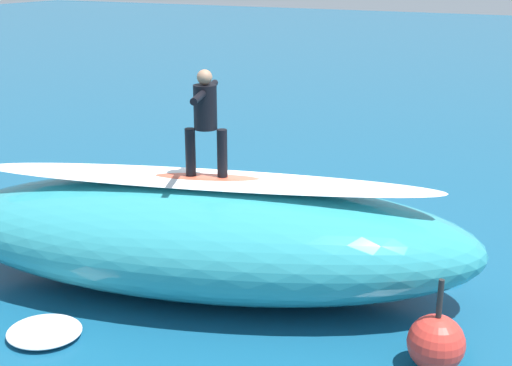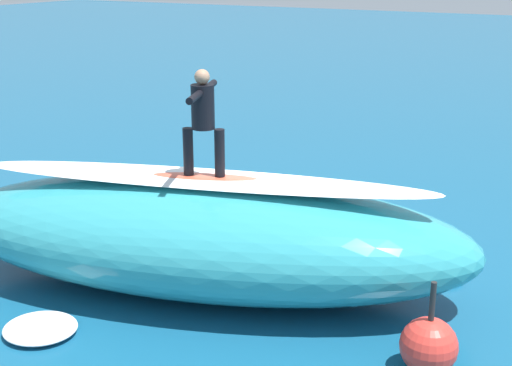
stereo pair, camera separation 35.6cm
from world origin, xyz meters
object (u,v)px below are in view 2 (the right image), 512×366
Objects in this scene: surfer_riding at (203,115)px; buoy_marker at (429,346)px; surfer_paddling at (296,218)px; surfboard_riding at (205,178)px; surfboard_paddling at (297,229)px.

buoy_marker is (-3.85, 0.67, -2.49)m from surfer_riding.
surfboard_riding is at bearing -34.87° from surfer_paddling.
surfer_riding is 4.63m from buoy_marker.
buoy_marker is at bearing 150.40° from surfboard_riding.
buoy_marker is (-3.72, 3.73, 0.17)m from surfer_paddling.
surfboard_riding is 3.47m from surfboard_paddling.
surfer_riding reaches higher than surfer_paddling.
buoy_marker reaches higher than surfboard_paddling.
surfer_paddling is at bearing -112.10° from surfer_riding.
surfer_paddling is 1.22× the size of buoy_marker.
surfboard_paddling is 0.22m from surfer_paddling.
buoy_marker is at bearing 12.49° from surfer_paddling.
surfer_riding is 1.06× the size of surfer_paddling.
surfer_riding is 1.29× the size of buoy_marker.
surfboard_paddling is 5.15m from buoy_marker.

